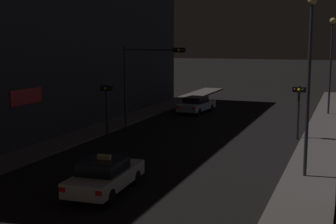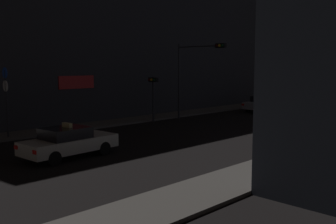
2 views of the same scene
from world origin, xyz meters
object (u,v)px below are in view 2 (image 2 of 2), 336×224
far_car (265,104)px  traffic_light_overhead (195,65)px  taxi (69,142)px  traffic_light_right_kerb (331,95)px  traffic_light_left_kerb (153,89)px  street_lamp_near_block (274,51)px  sign_pole_left (6,95)px

far_car → traffic_light_overhead: 9.43m
taxi → far_car: (-3.01, 22.08, -0.00)m
far_car → traffic_light_right_kerb: 12.60m
traffic_light_overhead → traffic_light_right_kerb: bearing=2.4°
traffic_light_left_kerb → street_lamp_near_block: bearing=-23.0°
traffic_light_left_kerb → sign_pole_left: bearing=-94.5°
far_car → traffic_light_right_kerb: size_ratio=1.35×
traffic_light_overhead → street_lamp_near_block: street_lamp_near_block is taller
traffic_light_overhead → traffic_light_left_kerb: traffic_light_overhead is taller
far_car → traffic_light_left_kerb: traffic_light_left_kerb is taller
sign_pole_left → street_lamp_near_block: street_lamp_near_block is taller
traffic_light_right_kerb → street_lamp_near_block: street_lamp_near_block is taller
sign_pole_left → street_lamp_near_block: (13.90, 5.06, 2.23)m
taxi → traffic_light_right_kerb: 15.25m
far_car → traffic_light_left_kerb: 11.91m
traffic_light_left_kerb → traffic_light_right_kerb: traffic_light_right_kerb is taller
traffic_light_right_kerb → traffic_light_overhead: bearing=-177.6°
taxi → far_car: size_ratio=0.98×
sign_pole_left → traffic_light_right_kerb: bearing=47.4°
traffic_light_left_kerb → street_lamp_near_block: (13.06, -5.54, 2.35)m
taxi → sign_pole_left: bearing=-179.7°
taxi → traffic_light_left_kerb: bearing=117.7°
traffic_light_left_kerb → sign_pole_left: size_ratio=0.85×
taxi → far_car: bearing=97.8°
traffic_light_left_kerb → sign_pole_left: (-0.84, -10.60, 0.12)m
far_car → sign_pole_left: sign_pole_left is taller
far_car → sign_pole_left: (-3.38, -22.12, 1.84)m
taxi → far_car: 22.28m
traffic_light_left_kerb → street_lamp_near_block: size_ratio=0.42×
traffic_light_overhead → sign_pole_left: (-2.48, -13.39, -1.61)m
taxi → traffic_light_left_kerb: traffic_light_left_kerb is taller
traffic_light_left_kerb → traffic_light_right_kerb: (11.85, 3.21, 0.02)m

